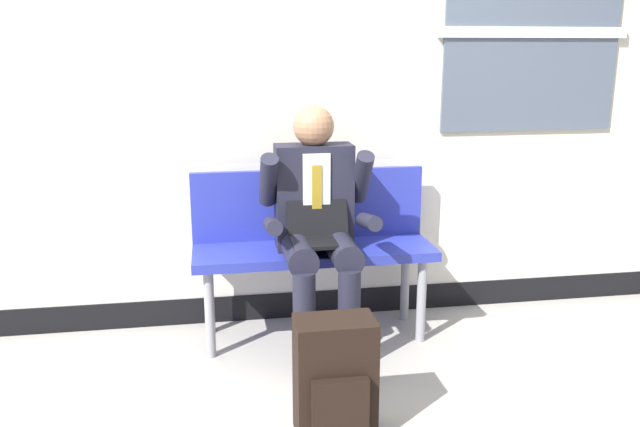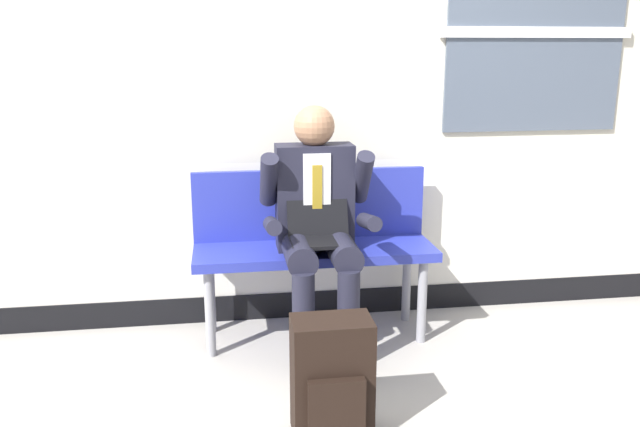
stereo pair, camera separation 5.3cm
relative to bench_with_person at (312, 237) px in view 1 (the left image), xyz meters
name	(u,v)px [view 1 (the left image)]	position (x,y,z in m)	size (l,w,h in m)	color
ground_plane	(321,356)	(0.00, -0.31, -0.55)	(18.00, 18.00, 0.00)	#9E9991
station_wall	(306,61)	(0.01, 0.28, 0.93)	(6.79, 0.17, 2.98)	beige
bench_with_person	(312,237)	(0.00, 0.00, 0.00)	(1.28, 0.42, 0.90)	#28339E
person_seated	(318,223)	(0.00, -0.20, 0.13)	(0.57, 0.70, 1.26)	#1E1E2D
backpack	(335,379)	(-0.06, -1.01, -0.31)	(0.32, 0.24, 0.50)	black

